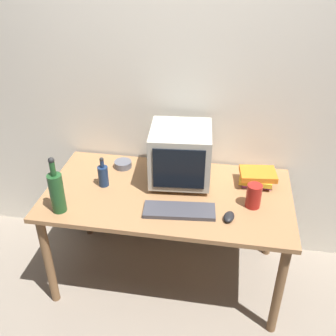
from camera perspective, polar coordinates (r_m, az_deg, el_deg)
name	(u,v)px	position (r m, az deg, el deg)	size (l,w,h in m)	color
ground_plane	(168,274)	(2.97, 0.00, -15.08)	(6.00, 6.00, 0.00)	gray
back_wall	(180,88)	(2.66, 1.71, 11.54)	(4.00, 0.08, 2.50)	silver
desk	(168,203)	(2.54, 0.00, -5.07)	(1.55, 0.81, 0.73)	#9E7047
crt_monitor	(180,155)	(2.51, 1.82, 1.97)	(0.41, 0.42, 0.37)	#B2AD9E
keyboard	(179,211)	(2.32, 1.66, -6.19)	(0.42, 0.15, 0.02)	#3F3F47
computer_mouse	(229,217)	(2.29, 8.83, -7.00)	(0.06, 0.10, 0.04)	black
bottle_tall	(57,191)	(2.35, -15.83, -3.27)	(0.09, 0.09, 0.36)	#1E4C23
bottle_short	(103,175)	(2.55, -9.39, -1.02)	(0.07, 0.07, 0.21)	navy
book_stack	(257,177)	(2.60, 12.75, -1.32)	(0.24, 0.20, 0.10)	#843893
cd_spindle	(123,164)	(2.76, -6.54, 0.54)	(0.12, 0.12, 0.04)	#595B66
metal_canister	(254,196)	(2.39, 12.32, -3.96)	(0.09, 0.09, 0.15)	#A51E19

